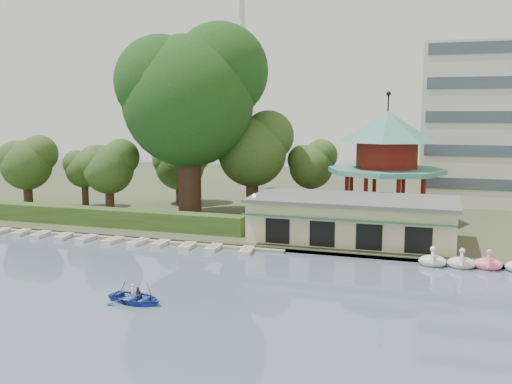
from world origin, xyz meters
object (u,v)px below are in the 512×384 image
at_px(dock, 115,237).
at_px(pavilion, 387,155).
at_px(boathouse, 352,218).
at_px(big_tree, 191,91).
at_px(rowboat_with_passengers, 136,294).

xyz_separation_m(dock, pavilion, (24.00, 14.80, 7.36)).
relative_size(boathouse, big_tree, 0.87).
distance_m(pavilion, rowboat_with_passengers, 33.83).
bearing_deg(big_tree, rowboat_with_passengers, -73.22).
bearing_deg(dock, big_tree, 73.85).
height_order(dock, big_tree, big_tree).
xyz_separation_m(pavilion, big_tree, (-20.80, -3.77, 6.74)).
relative_size(pavilion, rowboat_with_passengers, 2.34).
height_order(dock, boathouse, boathouse).
bearing_deg(big_tree, pavilion, 10.26).
distance_m(dock, big_tree, 18.19).
bearing_deg(boathouse, dock, -167.76).
bearing_deg(big_tree, boathouse, -18.41).
bearing_deg(pavilion, boathouse, -101.28).
height_order(boathouse, big_tree, big_tree).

